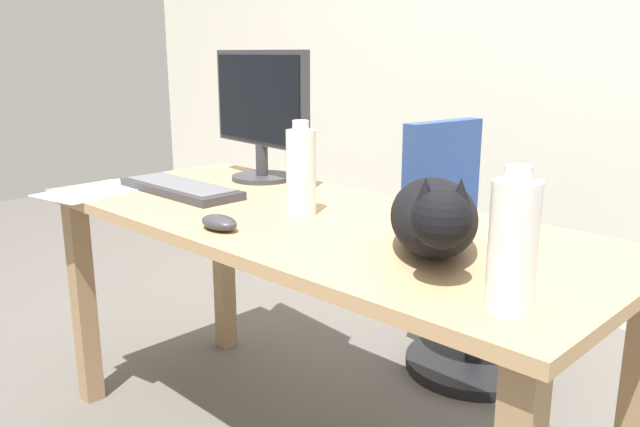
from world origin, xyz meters
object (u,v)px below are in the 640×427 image
at_px(monitor, 260,110).
at_px(spray_bottle, 301,172).
at_px(keyboard, 180,188).
at_px(water_bottle, 513,245).
at_px(office_chair, 467,268).
at_px(computer_mouse, 219,222).
at_px(cat, 435,216).

height_order(monitor, spray_bottle, monitor).
bearing_deg(keyboard, water_bottle, -6.76).
relative_size(office_chair, computer_mouse, 8.02).
height_order(monitor, computer_mouse, monitor).
distance_m(cat, water_bottle, 0.31).
distance_m(keyboard, spray_bottle, 0.47).
bearing_deg(monitor, water_bottle, -21.25).
xyz_separation_m(water_bottle, spray_bottle, (-0.69, 0.20, 0.00)).
bearing_deg(water_bottle, monitor, 158.75).
bearing_deg(spray_bottle, computer_mouse, -98.15).
relative_size(office_chair, water_bottle, 3.71).
relative_size(keyboard, computer_mouse, 4.00).
xyz_separation_m(office_chair, water_bottle, (0.68, -1.00, 0.45)).
bearing_deg(cat, water_bottle, -32.42).
bearing_deg(office_chair, monitor, -128.27).
relative_size(monitor, water_bottle, 2.02).
distance_m(monitor, keyboard, 0.37).
height_order(monitor, cat, monitor).
bearing_deg(office_chair, keyboard, -118.34).
distance_m(cat, spray_bottle, 0.44).
relative_size(monitor, keyboard, 1.09).
height_order(water_bottle, spray_bottle, spray_bottle).
bearing_deg(office_chair, computer_mouse, -92.74).
height_order(office_chair, cat, cat).
bearing_deg(computer_mouse, water_bottle, 2.72).
bearing_deg(computer_mouse, spray_bottle, 81.85).
distance_m(keyboard, water_bottle, 1.16).
height_order(office_chair, monitor, monitor).
xyz_separation_m(office_chair, cat, (0.42, -0.84, 0.42)).
height_order(cat, spray_bottle, spray_bottle).
relative_size(water_bottle, spray_bottle, 0.98).
height_order(keyboard, computer_mouse, computer_mouse).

